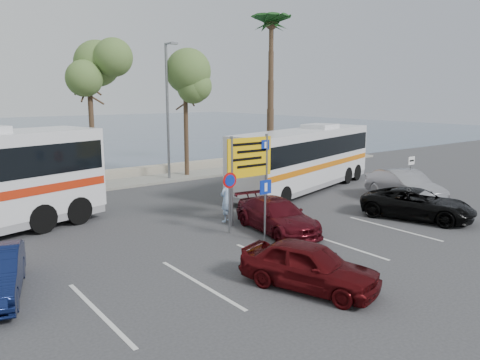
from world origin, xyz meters
TOP-DOWN VIEW (x-y plane):
  - ground at (0.00, 0.00)m, footprint 120.00×120.00m
  - kerb_strip at (0.00, 14.00)m, footprint 44.00×2.40m
  - seawall at (0.00, 16.00)m, footprint 48.00×0.80m
  - tree_mid at (-1.50, 14.00)m, footprint 3.20×3.20m
  - tree_right at (4.50, 14.00)m, footprint 3.20×3.20m
  - palm_tree at (11.50, 14.00)m, footprint 4.80×4.80m
  - street_lamp_right at (3.00, 13.52)m, footprint 0.45×1.15m
  - direction_sign at (1.00, 3.20)m, footprint 2.20×0.12m
  - sign_no_stop at (-0.60, 2.38)m, footprint 0.60×0.08m
  - sign_parking at (-0.20, 0.79)m, footprint 0.50×0.07m
  - sign_taxi at (9.80, 1.49)m, footprint 0.50×0.07m
  - lane_markings at (-1.14, -1.00)m, footprint 12.02×4.20m
  - coach_bus_right at (7.50, 6.50)m, footprint 11.57×5.48m
  - car_maroon at (1.00, 1.50)m, footprint 2.40×4.52m
  - car_red at (-1.92, -3.06)m, footprint 2.70×4.13m
  - suv_black at (7.00, -0.71)m, footprint 3.44×5.00m
  - car_silver_b at (9.40, 1.50)m, footprint 3.11×4.91m
  - pedestrian_near at (0.29, 3.81)m, footprint 0.80×0.65m
  - pedestrian_far at (6.18, 6.50)m, footprint 1.14×1.14m

SIDE VIEW (x-z plane):
  - ground at x=0.00m, z-range 0.00..0.00m
  - lane_markings at x=-1.14m, z-range 0.00..0.01m
  - kerb_strip at x=0.00m, z-range 0.00..0.15m
  - seawall at x=0.00m, z-range 0.00..0.60m
  - car_maroon at x=1.00m, z-range 0.00..1.25m
  - suv_black at x=7.00m, z-range 0.00..1.27m
  - car_red at x=-1.92m, z-range 0.00..1.31m
  - car_silver_b at x=9.40m, z-range 0.00..1.53m
  - pedestrian_far at x=6.18m, z-range 0.00..1.86m
  - pedestrian_near at x=0.29m, z-range 0.00..1.91m
  - sign_taxi at x=9.80m, z-range 0.32..2.52m
  - sign_parking at x=-0.20m, z-range 0.34..2.59m
  - sign_no_stop at x=-0.60m, z-range 0.40..2.75m
  - coach_bus_right at x=7.50m, z-range -0.13..3.41m
  - direction_sign at x=1.00m, z-range 0.63..4.23m
  - street_lamp_right at x=3.00m, z-range 0.59..8.60m
  - tree_right at x=4.50m, z-range 2.47..9.87m
  - tree_mid at x=-1.50m, z-range 2.65..10.65m
  - palm_tree at x=11.50m, z-range 4.27..15.47m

